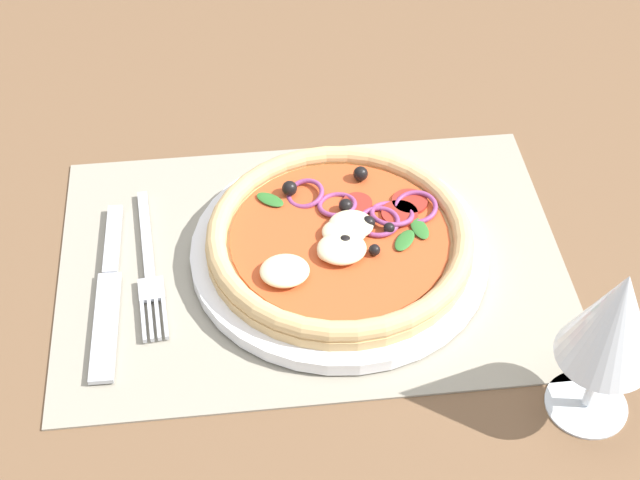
# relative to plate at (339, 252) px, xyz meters

# --- Properties ---
(ground_plane) EXTENTS (1.90, 1.40, 0.02)m
(ground_plane) POSITION_rel_plate_xyz_m (0.02, -0.00, -0.02)
(ground_plane) COLOR brown
(placemat) EXTENTS (0.44, 0.31, 0.00)m
(placemat) POSITION_rel_plate_xyz_m (0.02, -0.00, -0.01)
(placemat) COLOR gray
(placemat) RESTS_ON ground_plane
(plate) EXTENTS (0.26, 0.26, 0.01)m
(plate) POSITION_rel_plate_xyz_m (0.00, 0.00, 0.00)
(plate) COLOR white
(plate) RESTS_ON placemat
(pizza) EXTENTS (0.23, 0.23, 0.03)m
(pizza) POSITION_rel_plate_xyz_m (-0.00, -0.00, 0.02)
(pizza) COLOR tan
(pizza) RESTS_ON plate
(fork) EXTENTS (0.03, 0.18, 0.00)m
(fork) POSITION_rel_plate_xyz_m (0.17, -0.00, -0.00)
(fork) COLOR #B2B5BA
(fork) RESTS_ON placemat
(knife) EXTENTS (0.02, 0.20, 0.01)m
(knife) POSITION_rel_plate_xyz_m (0.20, 0.02, -0.00)
(knife) COLOR #B2B5BA
(knife) RESTS_ON placemat
(wine_glass) EXTENTS (0.07, 0.07, 0.15)m
(wine_glass) POSITION_rel_plate_xyz_m (-0.17, 0.18, 0.09)
(wine_glass) COLOR silver
(wine_glass) RESTS_ON ground_plane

